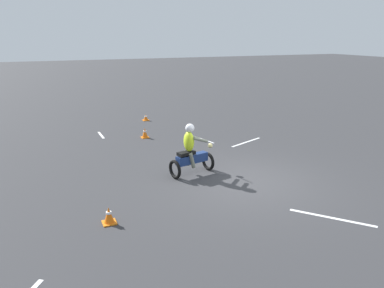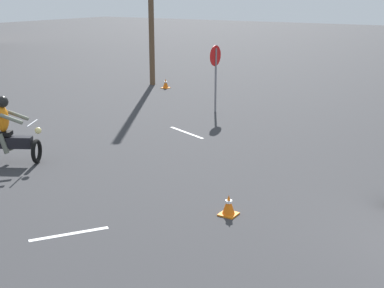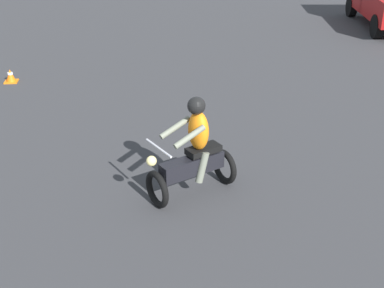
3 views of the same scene
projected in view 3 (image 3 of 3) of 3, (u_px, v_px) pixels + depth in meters
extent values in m
torus|color=black|center=(157.00, 189.00, 8.21)|extent=(0.57, 0.38, 0.60)
torus|color=black|center=(224.00, 167.00, 8.86)|extent=(0.57, 0.38, 0.60)
cube|color=black|center=(192.00, 166.00, 8.44)|extent=(0.74, 1.08, 0.28)
cube|color=black|center=(203.00, 150.00, 8.45)|extent=(0.50, 0.62, 0.10)
cylinder|color=silver|center=(159.00, 148.00, 7.92)|extent=(0.63, 0.37, 0.04)
sphere|color=#F2E08C|center=(151.00, 161.00, 7.94)|extent=(0.22, 0.22, 0.16)
ellipsoid|color=orange|center=(198.00, 130.00, 8.24)|extent=(0.49, 0.44, 0.64)
cylinder|color=slate|center=(175.00, 128.00, 8.22)|extent=(0.34, 0.52, 0.27)
cylinder|color=slate|center=(190.00, 137.00, 7.92)|extent=(0.34, 0.52, 0.27)
cylinder|color=slate|center=(192.00, 160.00, 8.59)|extent=(0.22, 0.27, 0.51)
cylinder|color=slate|center=(202.00, 167.00, 8.39)|extent=(0.22, 0.27, 0.51)
sphere|color=black|center=(196.00, 106.00, 8.04)|extent=(0.38, 0.38, 0.28)
cylinder|color=black|center=(352.00, 6.00, 19.81)|extent=(0.78, 0.32, 0.76)
cylinder|color=black|center=(377.00, 27.00, 17.03)|extent=(0.78, 0.32, 0.76)
cube|color=orange|center=(11.00, 81.00, 13.46)|extent=(0.32, 0.32, 0.03)
cone|color=orange|center=(10.00, 75.00, 13.39)|extent=(0.24, 0.24, 0.30)
cylinder|color=white|center=(10.00, 73.00, 13.37)|extent=(0.13, 0.13, 0.05)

